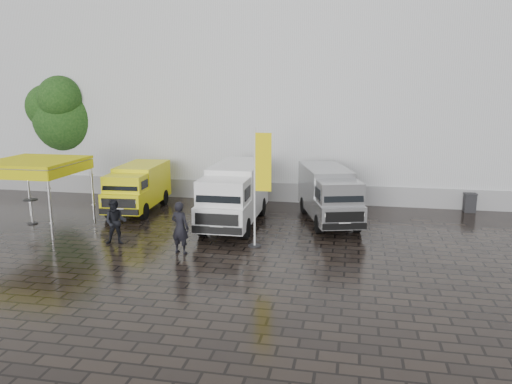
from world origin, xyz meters
TOP-DOWN VIEW (x-y plane):
  - ground at (0.00, 0.00)m, footprint 120.00×120.00m
  - exhibition_hall at (2.00, 16.00)m, footprint 44.00×16.00m
  - hall_plinth at (2.00, 7.95)m, footprint 44.00×0.15m
  - van_yellow at (-7.29, 4.56)m, footprint 2.17×4.91m
  - van_white at (-2.08, 3.05)m, footprint 2.07×6.03m
  - van_silver at (1.94, 4.37)m, footprint 3.29×5.77m
  - canopy_tent at (-10.25, 0.96)m, footprint 3.45×3.45m
  - flagpole at (-0.43, 0.20)m, footprint 0.88×0.50m
  - tree at (-13.49, 8.88)m, footprint 3.81×3.93m
  - cocktail_table at (-10.94, 1.42)m, footprint 0.60×0.60m
  - wheelie_bin at (8.57, 7.50)m, footprint 0.57×0.57m
  - person_front at (-3.10, -1.12)m, footprint 0.80×0.62m
  - person_tent at (-5.91, -0.55)m, footprint 1.00×0.88m

SIDE VIEW (x-z plane):
  - ground at x=0.00m, z-range 0.00..0.00m
  - wheelie_bin at x=8.57m, z-range 0.00..0.93m
  - hall_plinth at x=2.00m, z-range 0.00..1.00m
  - cocktail_table at x=-10.94m, z-range 0.00..1.10m
  - person_tent at x=-5.91m, z-range 0.00..1.75m
  - person_front at x=-3.10m, z-range 0.00..1.94m
  - van_yellow at x=-7.29m, z-range 0.00..2.21m
  - van_silver at x=1.94m, z-range 0.00..2.37m
  - van_white at x=-2.08m, z-range 0.00..2.60m
  - flagpole at x=-0.43m, z-range 0.23..4.74m
  - canopy_tent at x=-10.25m, z-range 1.30..4.25m
  - tree at x=-13.49m, z-range 0.97..7.80m
  - exhibition_hall at x=2.00m, z-range 0.00..12.00m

